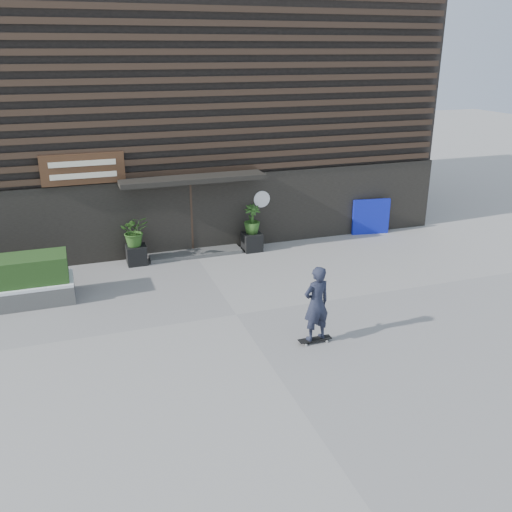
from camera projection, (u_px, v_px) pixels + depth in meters
name	position (u px, v px, depth m)	size (l,w,h in m)	color
ground	(236.00, 315.00, 14.05)	(80.00, 80.00, 0.00)	gray
entrance_step	(195.00, 253.00, 18.11)	(3.00, 0.80, 0.12)	#464644
planter_pot_left	(136.00, 255.00, 17.27)	(0.60, 0.60, 0.60)	black
bamboo_left	(135.00, 231.00, 16.99)	(0.86, 0.75, 0.96)	#2D591E
planter_pot_right	(252.00, 242.00, 18.42)	(0.60, 0.60, 0.60)	black
bamboo_right	(252.00, 219.00, 18.15)	(0.54, 0.54, 0.96)	#2D591E
raised_bed	(5.00, 296.00, 14.50)	(3.50, 1.20, 0.50)	#484745
snow_layer	(3.00, 286.00, 14.40)	(3.50, 1.20, 0.08)	white
hedge	(0.00, 272.00, 14.26)	(3.30, 1.00, 0.70)	#1E3C15
blue_tarp	(371.00, 217.00, 19.97)	(1.36, 0.12, 1.28)	#0C15A3
building	(160.00, 113.00, 21.47)	(18.00, 11.00, 8.00)	black
skateboarder	(316.00, 304.00, 12.39)	(0.78, 0.52, 1.87)	black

